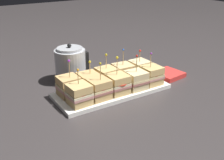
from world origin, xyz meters
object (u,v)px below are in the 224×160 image
(sandwich_back_left, at_px, (88,82))
(sandwich_back_center, at_px, (107,77))
(napkin_stack, at_px, (168,74))
(sandwich_back_right, at_px, (123,73))
(serving_platter, at_px, (112,91))
(sandwich_front_far_right, at_px, (152,75))
(sandwich_front_center, at_px, (118,84))
(sandwich_front_left, at_px, (99,89))
(kettle_steel, at_px, (71,65))
(sandwich_back_far_left, at_px, (69,86))
(sandwich_front_far_left, at_px, (79,94))
(sandwich_front_right, at_px, (136,80))
(sandwich_back_far_right, at_px, (139,69))

(sandwich_back_left, distance_m, sandwich_back_center, 0.10)
(napkin_stack, bearing_deg, sandwich_back_right, 171.14)
(sandwich_back_left, bearing_deg, serving_platter, -25.45)
(sandwich_front_far_right, height_order, sandwich_back_left, sandwich_front_far_right)
(serving_platter, bearing_deg, sandwich_back_left, 154.55)
(napkin_stack, bearing_deg, sandwich_front_center, -171.02)
(sandwich_front_left, bearing_deg, sandwich_back_left, 90.18)
(serving_platter, bearing_deg, napkin_stack, 1.37)
(sandwich_back_center, relative_size, kettle_steel, 0.80)
(sandwich_back_far_left, xyz_separation_m, kettle_steel, (0.09, 0.18, 0.02))
(sandwich_front_center, xyz_separation_m, sandwich_back_right, (0.09, 0.10, -0.00))
(sandwich_front_left, relative_size, sandwich_back_right, 1.00)
(sandwich_back_right, distance_m, kettle_steel, 0.26)
(sandwich_front_far_left, bearing_deg, sandwich_front_center, 0.90)
(sandwich_front_far_left, distance_m, sandwich_front_left, 0.09)
(kettle_steel, bearing_deg, napkin_stack, -25.34)
(sandwich_front_center, xyz_separation_m, sandwich_front_right, (0.10, -0.00, -0.00))
(sandwich_back_left, xyz_separation_m, sandwich_back_right, (0.19, 0.00, 0.00))
(sandwich_front_center, bearing_deg, serving_platter, 89.26)
(sandwich_back_far_right, height_order, napkin_stack, sandwich_back_far_right)
(sandwich_back_center, xyz_separation_m, sandwich_back_right, (0.09, 0.00, -0.00))
(sandwich_front_far_left, xyz_separation_m, sandwich_front_far_right, (0.38, 0.00, -0.00))
(sandwich_back_far_right, bearing_deg, sandwich_back_right, 179.49)
(sandwich_back_right, bearing_deg, sandwich_front_center, -134.39)
(sandwich_front_right, bearing_deg, sandwich_front_far_right, 1.83)
(sandwich_front_center, relative_size, sandwich_back_far_right, 1.16)
(sandwich_front_left, relative_size, kettle_steel, 0.84)
(sandwich_front_left, distance_m, sandwich_back_left, 0.09)
(sandwich_front_far_left, height_order, sandwich_back_far_right, sandwich_front_far_left)
(sandwich_back_left, relative_size, sandwich_back_right, 0.86)
(sandwich_front_right, xyz_separation_m, kettle_steel, (-0.20, 0.27, 0.03))
(sandwich_front_right, relative_size, kettle_steel, 0.83)
(serving_platter, xyz_separation_m, sandwich_back_center, (0.00, 0.05, 0.05))
(sandwich_front_left, distance_m, sandwich_front_right, 0.19)
(sandwich_front_center, relative_size, sandwich_back_far_left, 1.02)
(serving_platter, bearing_deg, sandwich_back_far_right, 14.02)
(serving_platter, xyz_separation_m, kettle_steel, (-0.10, 0.22, 0.08))
(sandwich_back_center, height_order, kettle_steel, kettle_steel)
(serving_platter, bearing_deg, sandwich_front_right, -27.28)
(sandwich_back_center, bearing_deg, sandwich_back_left, -178.60)
(sandwich_back_right, bearing_deg, sandwich_back_far_right, -0.51)
(sandwich_front_far_left, height_order, napkin_stack, sandwich_front_far_left)
(sandwich_front_far_left, relative_size, napkin_stack, 1.01)
(sandwich_front_right, bearing_deg, napkin_stack, 12.97)
(sandwich_back_left, bearing_deg, sandwich_front_left, -89.82)
(sandwich_back_center, bearing_deg, sandwich_front_far_right, -26.81)
(sandwich_back_far_right, bearing_deg, sandwich_back_left, -179.56)
(sandwich_back_left, bearing_deg, sandwich_front_center, -44.28)
(sandwich_front_left, distance_m, sandwich_front_far_right, 0.29)
(sandwich_back_right, bearing_deg, sandwich_front_far_left, -160.70)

